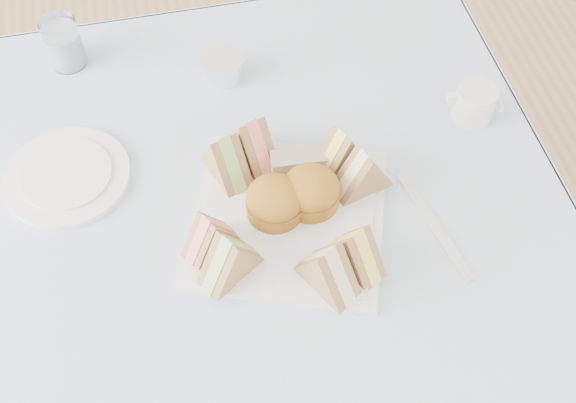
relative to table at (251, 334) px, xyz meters
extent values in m
plane|color=#9E7751|center=(0.00, 0.00, -0.37)|extent=(4.00, 4.00, 0.00)
cube|color=brown|center=(0.00, 0.00, 0.00)|extent=(0.90, 0.90, 0.74)
cube|color=#A8BCD9|center=(0.00, 0.00, 0.37)|extent=(1.02, 1.02, 0.01)
cube|color=silver|center=(0.07, 0.00, 0.38)|extent=(0.36, 0.36, 0.01)
cylinder|color=brown|center=(0.05, 0.01, 0.42)|extent=(0.11, 0.11, 0.06)
cylinder|color=brown|center=(0.11, 0.02, 0.42)|extent=(0.09, 0.09, 0.06)
cube|color=tan|center=(0.11, 0.08, 0.41)|extent=(0.09, 0.04, 0.04)
cylinder|color=silver|center=(-0.25, 0.15, 0.38)|extent=(0.26, 0.26, 0.01)
cylinder|color=white|center=(-0.23, 0.42, 0.42)|extent=(0.08, 0.08, 0.09)
cylinder|color=white|center=(0.03, 0.32, 0.40)|extent=(0.09, 0.09, 0.04)
cube|color=white|center=(0.28, -0.06, 0.38)|extent=(0.06, 0.21, 0.00)
cube|color=white|center=(0.17, -0.03, 0.38)|extent=(0.02, 0.17, 0.00)
cylinder|color=silver|center=(0.42, 0.14, 0.41)|extent=(0.08, 0.08, 0.06)
camera|label=1|loc=(-0.06, -0.59, 1.29)|focal=45.00mm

